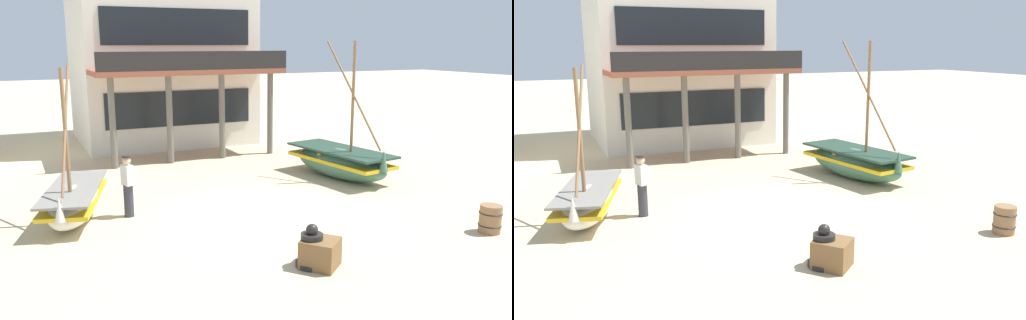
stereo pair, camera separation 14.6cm
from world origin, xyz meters
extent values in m
plane|color=#CCB78E|center=(0.00, 0.00, 0.00)|extent=(120.00, 120.00, 0.00)
ellipsoid|color=silver|center=(-4.73, 2.30, 0.43)|extent=(2.24, 3.96, 0.86)
cube|color=gold|center=(-4.73, 2.30, 0.54)|extent=(2.21, 3.82, 0.10)
cube|color=gray|center=(-4.73, 2.30, 0.83)|extent=(2.26, 3.90, 0.06)
cone|color=silver|center=(-5.24, 0.56, 0.82)|extent=(0.31, 0.31, 0.60)
cylinder|color=olive|center=(-4.87, 1.85, 2.30)|extent=(0.10, 0.10, 3.40)
cylinder|color=olive|center=(-4.87, 1.85, 2.50)|extent=(0.61, 1.88, 3.08)
cube|color=olive|center=(-4.65, 2.57, 0.73)|extent=(1.17, 0.48, 0.06)
ellipsoid|color=#427056|center=(4.13, 2.94, 0.50)|extent=(2.12, 4.29, 1.01)
cube|color=gold|center=(4.13, 2.94, 0.63)|extent=(2.11, 4.13, 0.12)
cube|color=#243D2F|center=(4.13, 2.94, 0.97)|extent=(2.16, 4.22, 0.07)
cone|color=#427056|center=(4.43, 0.99, 0.96)|extent=(0.34, 0.34, 0.71)
cylinder|color=olive|center=(4.21, 2.43, 2.68)|extent=(0.10, 0.10, 3.95)
cylinder|color=olive|center=(4.21, 2.43, 2.94)|extent=(0.48, 2.66, 3.42)
cube|color=olive|center=(4.08, 3.24, 0.86)|extent=(1.44, 0.38, 0.06)
cylinder|color=#33333D|center=(-3.40, 1.80, 0.44)|extent=(0.26, 0.26, 0.88)
cube|color=silver|center=(-3.40, 1.80, 1.15)|extent=(0.32, 0.41, 0.54)
sphere|color=beige|center=(-3.40, 1.80, 1.54)|extent=(0.22, 0.22, 0.22)
cylinder|color=#2D2823|center=(-3.40, 1.80, 1.66)|extent=(0.24, 0.24, 0.05)
cylinder|color=black|center=(-0.63, -3.08, 0.05)|extent=(0.67, 0.67, 0.10)
cylinder|color=black|center=(-0.63, -3.08, 0.41)|extent=(0.47, 0.47, 0.62)
sphere|color=black|center=(-0.63, -3.08, 0.80)|extent=(0.26, 0.26, 0.26)
cylinder|color=olive|center=(4.39, -3.22, 0.35)|extent=(0.52, 0.52, 0.70)
torus|color=black|center=(4.39, -3.22, 0.50)|extent=(0.56, 0.56, 0.03)
torus|color=black|center=(4.39, -3.22, 0.20)|extent=(0.56, 0.56, 0.03)
cube|color=brown|center=(-0.48, -3.18, 0.30)|extent=(1.02, 1.02, 0.60)
cube|color=silver|center=(0.53, 12.88, 5.06)|extent=(7.55, 6.32, 10.13)
cube|color=black|center=(0.53, 9.69, 1.86)|extent=(6.34, 0.06, 1.49)
cube|color=black|center=(0.53, 9.69, 5.23)|extent=(6.34, 0.06, 1.49)
cube|color=brown|center=(0.53, 8.49, 3.48)|extent=(7.55, 2.47, 0.20)
cylinder|color=#666056|center=(-2.71, 7.62, 1.69)|extent=(0.24, 0.24, 3.38)
cylinder|color=#666056|center=(-0.55, 7.62, 1.69)|extent=(0.24, 0.24, 3.38)
cylinder|color=#666056|center=(1.60, 7.62, 1.69)|extent=(0.24, 0.24, 3.38)
cylinder|color=#666056|center=(3.76, 7.62, 1.69)|extent=(0.24, 0.24, 3.38)
cube|color=black|center=(0.53, 7.30, 3.93)|extent=(7.55, 0.08, 0.70)
camera|label=1|loc=(-6.06, -11.91, 4.59)|focal=36.92mm
camera|label=2|loc=(-5.93, -11.98, 4.59)|focal=36.92mm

